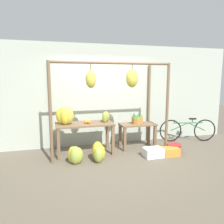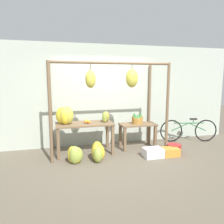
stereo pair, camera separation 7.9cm
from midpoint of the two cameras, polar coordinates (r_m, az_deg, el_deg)
ground_plane at (r=5.16m, az=1.37°, el=-12.52°), size 20.00×20.00×0.00m
shop_wall_back at (r=6.17m, az=-2.23°, el=4.40°), size 8.00×0.08×2.80m
stall_awning at (r=5.26m, az=0.50°, el=5.73°), size 2.89×1.23×2.25m
display_table_main at (r=5.47m, az=-6.76°, el=-4.22°), size 1.40×0.66×0.78m
display_table_side at (r=5.95m, az=7.09°, el=-4.46°), size 0.96×0.50×0.67m
banana_pile_on_table at (r=5.37m, az=-11.81°, el=-0.97°), size 0.51×0.43×0.43m
orange_pile at (r=5.41m, az=-6.09°, el=-2.49°), size 0.15×0.15×0.09m
pineapple_cluster at (r=5.88m, az=6.98°, el=-1.93°), size 0.31×0.23×0.31m
banana_pile_ground_left at (r=5.00m, az=-9.07°, el=-11.08°), size 0.42×0.39×0.41m
banana_pile_ground_right at (r=5.10m, az=-3.29°, el=-10.41°), size 0.38×0.52×0.43m
fruit_crate_white at (r=5.43m, az=11.07°, el=-10.38°), size 0.46×0.34×0.22m
blue_bucket at (r=5.89m, az=16.26°, el=-9.08°), size 0.36×0.36×0.20m
parked_bicycle at (r=6.90m, az=19.68°, el=-4.49°), size 1.66×0.42×0.70m
papaya_pile at (r=5.57m, az=-1.23°, el=-1.27°), size 0.25×0.33×0.27m
fruit_crate_purple at (r=5.61m, az=15.28°, el=-10.00°), size 0.41×0.31×0.19m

